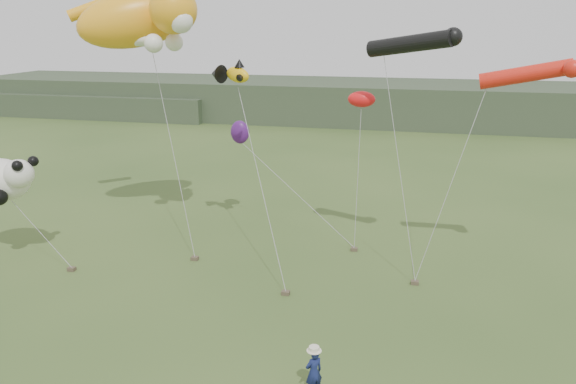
# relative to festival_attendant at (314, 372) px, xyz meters

# --- Properties ---
(ground) EXTENTS (120.00, 120.00, 0.00)m
(ground) POSITION_rel_festival_attendant_xyz_m (-1.81, 1.96, -0.71)
(ground) COLOR #385123
(ground) RESTS_ON ground
(headland) EXTENTS (90.00, 13.00, 4.00)m
(headland) POSITION_rel_festival_attendant_xyz_m (-4.92, 46.65, 1.21)
(headland) COLOR #2D3D28
(headland) RESTS_ON ground
(festival_attendant) EXTENTS (0.61, 0.59, 1.42)m
(festival_attendant) POSITION_rel_festival_attendant_xyz_m (0.00, 0.00, 0.00)
(festival_attendant) COLOR #151E51
(festival_attendant) RESTS_ON ground
(sandbag_anchors) EXTENTS (14.28, 5.13, 0.15)m
(sandbag_anchors) POSITION_rel_festival_attendant_xyz_m (-3.53, 7.52, -0.63)
(sandbag_anchors) COLOR brown
(sandbag_anchors) RESTS_ON ground
(cat_kite) EXTENTS (7.32, 5.36, 3.52)m
(cat_kite) POSITION_rel_festival_attendant_xyz_m (-9.87, 11.05, 9.44)
(cat_kite) COLOR #FFA71C
(cat_kite) RESTS_ON ground
(fish_kite) EXTENTS (2.25, 1.47, 1.08)m
(fish_kite) POSITION_rel_festival_attendant_xyz_m (-5.81, 10.66, 7.07)
(fish_kite) COLOR yellow
(fish_kite) RESTS_ON ground
(tube_kites) EXTENTS (7.81, 2.20, 2.31)m
(tube_kites) POSITION_rel_festival_attendant_xyz_m (4.05, 9.44, 8.01)
(tube_kites) COLOR black
(tube_kites) RESTS_ON ground
(panda_kite) EXTENTS (3.19, 2.06, 1.98)m
(panda_kite) POSITION_rel_festival_attendant_xyz_m (-14.62, 6.45, 2.87)
(panda_kite) COLOR white
(panda_kite) RESTS_ON ground
(misc_kites) EXTENTS (7.26, 2.68, 3.00)m
(misc_kites) POSITION_rel_festival_attendant_xyz_m (-3.49, 12.36, 4.92)
(misc_kites) COLOR red
(misc_kites) RESTS_ON ground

